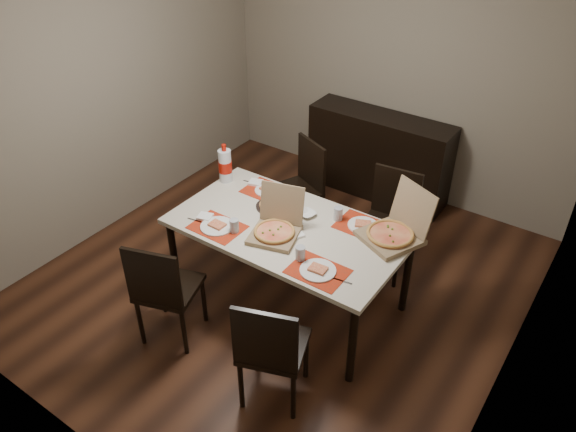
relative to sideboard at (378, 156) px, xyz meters
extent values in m
cube|color=#462515|center=(0.00, -1.78, -0.46)|extent=(3.80, 4.00, 0.02)
cube|color=gray|center=(0.00, 0.23, 0.85)|extent=(3.80, 0.02, 2.60)
cube|color=gray|center=(-1.91, -1.78, 0.85)|extent=(0.02, 4.00, 2.60)
cube|color=gray|center=(1.91, -1.78, 0.85)|extent=(0.02, 4.00, 2.60)
cube|color=black|center=(0.00, 0.00, 0.00)|extent=(1.50, 0.40, 0.90)
cube|color=beige|center=(0.19, -1.94, 0.28)|extent=(1.80, 1.00, 0.04)
cylinder|color=black|center=(-0.65, -2.38, -0.10)|extent=(0.06, 0.06, 0.71)
cylinder|color=black|center=(1.03, -2.38, -0.10)|extent=(0.06, 0.06, 0.71)
cylinder|color=black|center=(-0.65, -1.50, -0.10)|extent=(0.06, 0.06, 0.71)
cylinder|color=black|center=(1.03, -1.50, -0.10)|extent=(0.06, 0.06, 0.71)
cube|color=black|center=(-0.34, -2.74, 0.00)|extent=(0.53, 0.53, 0.04)
cube|color=black|center=(-0.28, -2.92, 0.25)|extent=(0.41, 0.16, 0.46)
cylinder|color=black|center=(-0.45, -2.97, -0.24)|extent=(0.04, 0.04, 0.43)
cylinder|color=black|center=(-0.11, -2.86, -0.24)|extent=(0.04, 0.04, 0.43)
cylinder|color=black|center=(-0.56, -2.63, -0.24)|extent=(0.04, 0.04, 0.43)
cylinder|color=black|center=(-0.22, -2.52, -0.24)|extent=(0.04, 0.04, 0.43)
cube|color=black|center=(0.64, -2.76, 0.00)|extent=(0.54, 0.54, 0.04)
cube|color=black|center=(0.71, -2.94, 0.25)|extent=(0.41, 0.17, 0.46)
cylinder|color=black|center=(0.53, -2.99, -0.24)|extent=(0.04, 0.04, 0.43)
cylinder|color=black|center=(0.87, -2.87, -0.24)|extent=(0.04, 0.04, 0.43)
cylinder|color=black|center=(0.41, -2.65, -0.24)|extent=(0.04, 0.04, 0.43)
cylinder|color=black|center=(0.75, -2.53, -0.24)|extent=(0.04, 0.04, 0.43)
cube|color=black|center=(-0.32, -1.10, 0.00)|extent=(0.55, 0.55, 0.04)
cube|color=black|center=(-0.25, -0.92, 0.25)|extent=(0.40, 0.19, 0.46)
cylinder|color=black|center=(-0.09, -1.00, -0.24)|extent=(0.04, 0.04, 0.43)
cylinder|color=black|center=(-0.42, -0.86, -0.24)|extent=(0.04, 0.04, 0.43)
cylinder|color=black|center=(-0.23, -1.33, -0.24)|extent=(0.04, 0.04, 0.43)
cylinder|color=black|center=(-0.56, -1.19, -0.24)|extent=(0.04, 0.04, 0.43)
cube|color=black|center=(0.65, -1.13, 0.00)|extent=(0.46, 0.46, 0.04)
cube|color=black|center=(0.63, -0.94, 0.25)|extent=(0.42, 0.08, 0.46)
cylinder|color=black|center=(0.81, -0.93, -0.24)|extent=(0.04, 0.04, 0.43)
cylinder|color=black|center=(0.45, -0.97, -0.24)|extent=(0.04, 0.04, 0.43)
cylinder|color=black|center=(0.85, -1.29, -0.24)|extent=(0.04, 0.04, 0.43)
cylinder|color=black|center=(0.49, -1.33, -0.24)|extent=(0.04, 0.04, 0.43)
cube|color=#B6230C|center=(-0.26, -2.25, 0.30)|extent=(0.40, 0.30, 0.00)
cylinder|color=white|center=(-0.26, -2.25, 0.31)|extent=(0.26, 0.26, 0.01)
cube|color=#EFC377|center=(-0.26, -2.25, 0.33)|extent=(0.12, 0.09, 0.02)
cylinder|color=#A6A9B0|center=(-0.11, -2.22, 0.36)|extent=(0.07, 0.07, 0.11)
cube|color=#B2B2B7|center=(-0.43, -2.28, 0.30)|extent=(0.20, 0.04, 0.00)
cube|color=white|center=(-0.42, -2.21, 0.31)|extent=(0.13, 0.13, 0.02)
cube|color=#B6230C|center=(0.66, -2.26, 0.30)|extent=(0.40, 0.30, 0.00)
cylinder|color=white|center=(0.66, -2.26, 0.31)|extent=(0.25, 0.25, 0.01)
cube|color=#EFC377|center=(0.66, -2.26, 0.33)|extent=(0.13, 0.10, 0.02)
cylinder|color=#A6A9B0|center=(0.48, -2.22, 0.36)|extent=(0.07, 0.07, 0.11)
cube|color=#B2B2B7|center=(0.82, -2.25, 0.30)|extent=(0.20, 0.04, 0.00)
cube|color=#B6230C|center=(-0.25, -1.61, 0.30)|extent=(0.40, 0.30, 0.00)
cylinder|color=white|center=(-0.25, -1.61, 0.31)|extent=(0.22, 0.22, 0.01)
cube|color=#EFC377|center=(-0.25, -1.61, 0.33)|extent=(0.13, 0.11, 0.02)
cylinder|color=#A6A9B0|center=(-0.13, -1.62, 0.36)|extent=(0.07, 0.07, 0.11)
cube|color=#B2B2B7|center=(-0.43, -1.58, 0.30)|extent=(0.20, 0.04, 0.00)
cube|color=white|center=(-0.41, -1.57, 0.31)|extent=(0.13, 0.13, 0.02)
cube|color=#B6230C|center=(0.66, -1.61, 0.30)|extent=(0.40, 0.30, 0.00)
cylinder|color=white|center=(0.66, -1.61, 0.31)|extent=(0.23, 0.23, 0.01)
cube|color=#EFC377|center=(0.66, -1.61, 0.33)|extent=(0.15, 0.13, 0.02)
cylinder|color=#A6A9B0|center=(0.45, -1.64, 0.36)|extent=(0.07, 0.07, 0.11)
cube|color=#B2B2B7|center=(0.79, -1.61, 0.30)|extent=(0.20, 0.04, 0.00)
cube|color=white|center=(0.29, -2.00, 0.31)|extent=(0.15, 0.16, 0.02)
cube|color=#856C4D|center=(0.17, -2.10, 0.32)|extent=(0.42, 0.42, 0.03)
cube|color=#856C4D|center=(0.13, -1.94, 0.49)|extent=(0.35, 0.17, 0.31)
cylinder|color=#EFC377|center=(0.17, -2.10, 0.34)|extent=(0.36, 0.36, 0.02)
cube|color=#856C4D|center=(0.90, -1.64, 0.32)|extent=(0.52, 0.52, 0.04)
cube|color=#856C4D|center=(0.98, -1.46, 0.52)|extent=(0.39, 0.24, 0.35)
cylinder|color=#EFC377|center=(0.90, -1.64, 0.35)|extent=(0.44, 0.44, 0.02)
cylinder|color=black|center=(-0.07, -1.78, 0.31)|extent=(0.27, 0.27, 0.01)
cylinder|color=#BC8148|center=(-0.07, -1.78, 0.32)|extent=(0.21, 0.21, 0.02)
imported|color=white|center=(0.22, -1.73, 0.32)|extent=(0.16, 0.16, 0.03)
cylinder|color=silver|center=(-0.65, -1.68, 0.45)|extent=(0.11, 0.11, 0.29)
cylinder|color=#A21307|center=(-0.65, -1.68, 0.44)|extent=(0.12, 0.12, 0.10)
cylinder|color=#A21307|center=(-0.65, -1.68, 0.62)|extent=(0.04, 0.04, 0.06)
camera|label=1|loc=(2.18, -4.82, 2.82)|focal=35.00mm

